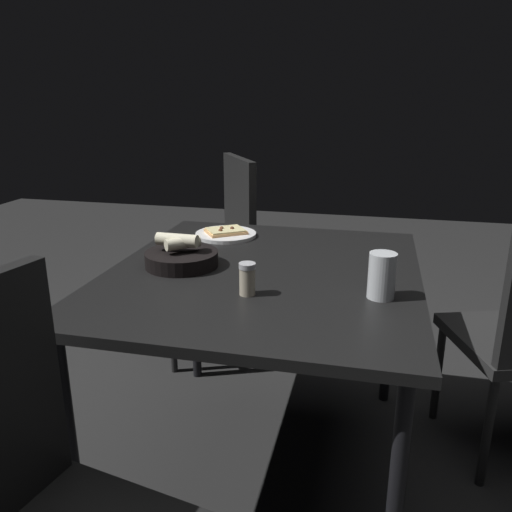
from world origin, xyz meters
name	(u,v)px	position (x,y,z in m)	size (l,w,h in m)	color
ground	(263,459)	(0.00, 0.00, 0.00)	(8.00, 8.00, 0.00)	black
dining_table	(264,287)	(0.00, 0.00, 0.67)	(1.12, 0.97, 0.73)	black
pizza_plate	(226,234)	(-0.36, -0.23, 0.74)	(0.24, 0.24, 0.04)	white
bread_basket	(181,257)	(0.03, -0.27, 0.76)	(0.24, 0.24, 0.11)	black
beer_glass	(382,279)	(0.16, 0.36, 0.79)	(0.08, 0.08, 0.13)	silver
pepper_shaker	(249,281)	(0.22, 0.00, 0.77)	(0.05, 0.05, 0.09)	#BFB299
chair_far	(219,246)	(-0.82, -0.41, 0.55)	(0.61, 0.61, 0.98)	black
chair_spare	(24,512)	(0.88, -0.26, 0.53)	(0.52, 0.52, 0.96)	black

